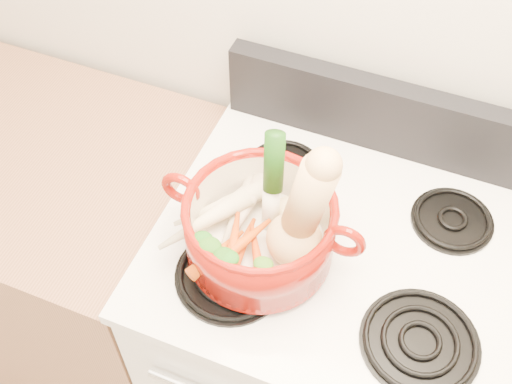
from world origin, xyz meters
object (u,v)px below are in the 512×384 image
at_px(stove_body, 326,347).
at_px(leek, 272,183).
at_px(dutch_oven, 260,229).
at_px(squash, 300,212).

xyz_separation_m(stove_body, leek, (-0.15, -0.04, 0.66)).
xyz_separation_m(stove_body, dutch_oven, (-0.16, -0.09, 0.58)).
height_order(dutch_oven, leek, leek).
relative_size(stove_body, squash, 3.21).
bearing_deg(stove_body, squash, -130.17).
relative_size(squash, leek, 1.15).
distance_m(stove_body, dutch_oven, 0.61).
bearing_deg(stove_body, dutch_oven, -150.19).
bearing_deg(squash, stove_body, 74.37).
distance_m(stove_body, leek, 0.68).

